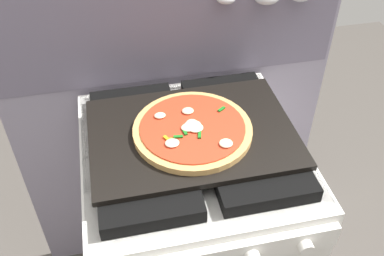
% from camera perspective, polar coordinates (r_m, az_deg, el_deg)
% --- Properties ---
extents(kitchen_backsplash, '(1.10, 0.09, 1.55)m').
position_cam_1_polar(kitchen_backsplash, '(1.49, -2.64, 4.26)').
color(kitchen_backsplash, gray).
rests_on(kitchen_backsplash, ground_plane).
extents(stove, '(0.60, 0.64, 0.90)m').
position_cam_1_polar(stove, '(1.50, 0.01, -13.87)').
color(stove, white).
rests_on(stove, ground_plane).
extents(baking_tray, '(0.54, 0.38, 0.02)m').
position_cam_1_polar(baking_tray, '(1.16, 0.00, -0.67)').
color(baking_tray, black).
rests_on(baking_tray, stove).
extents(pizza_left, '(0.31, 0.31, 0.03)m').
position_cam_1_polar(pizza_left, '(1.14, 0.22, -0.16)').
color(pizza_left, tan).
rests_on(pizza_left, baking_tray).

